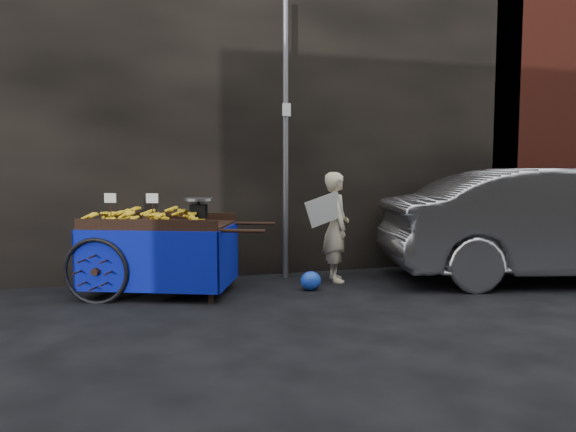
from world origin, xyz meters
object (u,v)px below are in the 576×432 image
object	(u,v)px
vendor	(336,227)
parked_car	(557,225)
banana_cart	(156,230)
plastic_bag	(311,281)

from	to	relation	value
vendor	parked_car	bearing A→B (deg)	-96.24
banana_cart	plastic_bag	bearing A→B (deg)	10.99
banana_cart	plastic_bag	distance (m)	2.08
banana_cart	vendor	bearing A→B (deg)	24.33
banana_cart	parked_car	xyz separation A→B (m)	(5.45, -0.81, -0.01)
plastic_bag	parked_car	xyz separation A→B (m)	(3.53, -0.40, 0.66)
vendor	banana_cart	bearing A→B (deg)	101.13
plastic_bag	vendor	bearing A→B (deg)	41.12
vendor	parked_car	size ratio (longest dim) A/B	0.32
banana_cart	parked_car	distance (m)	5.51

